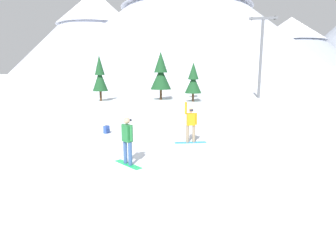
{
  "coord_description": "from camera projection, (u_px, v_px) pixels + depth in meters",
  "views": [
    {
      "loc": [
        5.36,
        -11.25,
        3.5
      ],
      "look_at": [
        2.74,
        1.46,
        1.0
      ],
      "focal_mm": 29.97,
      "sensor_mm": 36.0,
      "label": 1
    }
  ],
  "objects": [
    {
      "name": "ground_plane",
      "position": [
        102.0,
        152.0,
        12.55
      ],
      "size": [
        800.0,
        800.0,
        0.0
      ],
      "primitive_type": "plane",
      "color": "silver"
    },
    {
      "name": "ski_lift_tower",
      "position": [
        261.0,
        52.0,
        37.59
      ],
      "size": [
        3.64,
        0.36,
        10.68
      ],
      "color": "#595B60",
      "rests_on": "ground_plane"
    },
    {
      "name": "pine_tree_short",
      "position": [
        193.0,
        81.0,
        39.35
      ],
      "size": [
        1.45,
        1.45,
        4.3
      ],
      "color": "#472D19",
      "rests_on": "ground_plane"
    },
    {
      "name": "snowboarder_foreground",
      "position": [
        127.0,
        140.0,
        10.58
      ],
      "size": [
        1.34,
        1.07,
        1.84
      ],
      "color": "#19B259",
      "rests_on": "ground_plane"
    },
    {
      "name": "pine_tree_slender",
      "position": [
        161.0,
        74.0,
        35.53
      ],
      "size": [
        2.65,
        2.65,
        6.05
      ],
      "color": "#472D19",
      "rests_on": "ground_plane"
    },
    {
      "name": "peak_north_spur",
      "position": [
        289.0,
        46.0,
        219.9
      ],
      "size": [
        117.62,
        117.62,
        45.27
      ],
      "color": "#8C93A3",
      "rests_on": "ground_plane"
    },
    {
      "name": "pine_tree_leaning",
      "position": [
        100.0,
        76.0,
        34.14
      ],
      "size": [
        1.85,
        1.85,
        5.53
      ],
      "color": "#472D19",
      "rests_on": "ground_plane"
    },
    {
      "name": "pine_tree_broad",
      "position": [
        193.0,
        80.0,
        33.33
      ],
      "size": [
        2.0,
        2.0,
        4.65
      ],
      "color": "#472D19",
      "rests_on": "ground_plane"
    },
    {
      "name": "peak_central_summit",
      "position": [
        186.0,
        18.0,
        185.7
      ],
      "size": [
        190.56,
        190.56,
        73.93
      ],
      "color": "#B2B7C6",
      "rests_on": "ground_plane"
    },
    {
      "name": "backpack_blue",
      "position": [
        107.0,
        130.0,
        16.28
      ],
      "size": [
        0.34,
        0.37,
        0.47
      ],
      "color": "#2D4C9E",
      "rests_on": "ground_plane"
    },
    {
      "name": "snowboarder_midground",
      "position": [
        191.0,
        124.0,
        13.94
      ],
      "size": [
        1.59,
        0.75,
        2.06
      ],
      "color": "#1E8CD8",
      "rests_on": "ground_plane"
    },
    {
      "name": "peak_west_ridge",
      "position": [
        96.0,
        33.0,
        209.48
      ],
      "size": [
        125.9,
        125.9,
        62.25
      ],
      "color": "#B2B7C6",
      "rests_on": "ground_plane"
    }
  ]
}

